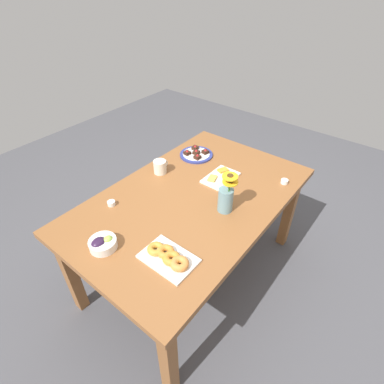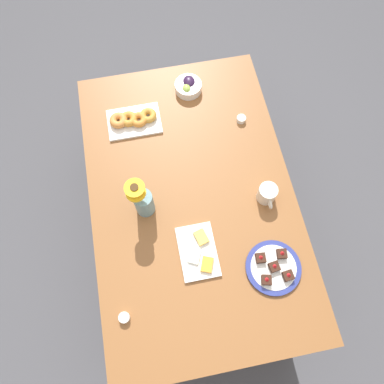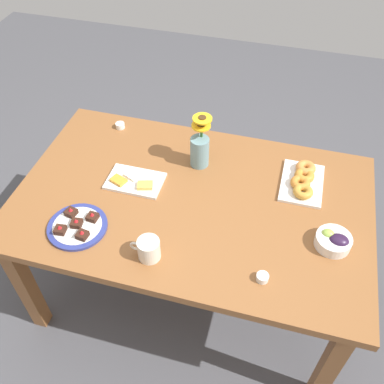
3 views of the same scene
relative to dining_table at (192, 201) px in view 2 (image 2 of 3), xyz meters
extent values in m
plane|color=#4C4C51|center=(0.00, 0.00, -0.65)|extent=(6.00, 6.00, 0.00)
cube|color=brown|center=(0.00, 0.00, 0.07)|extent=(1.60, 1.00, 0.04)
cube|color=brown|center=(-0.72, -0.42, -0.30)|extent=(0.07, 0.07, 0.70)
cube|color=brown|center=(0.72, -0.42, -0.30)|extent=(0.07, 0.07, 0.70)
cube|color=brown|center=(-0.72, 0.42, -0.30)|extent=(0.07, 0.07, 0.70)
cube|color=brown|center=(0.72, 0.42, -0.30)|extent=(0.07, 0.07, 0.70)
cylinder|color=silver|center=(0.08, 0.35, 0.13)|extent=(0.09, 0.09, 0.09)
cylinder|color=brown|center=(0.08, 0.35, 0.17)|extent=(0.08, 0.08, 0.00)
torus|color=silver|center=(0.14, 0.35, 0.13)|extent=(0.05, 0.01, 0.05)
cylinder|color=white|center=(-0.62, 0.10, 0.11)|extent=(0.15, 0.15, 0.05)
ellipsoid|color=#2D1938|center=(-0.64, 0.11, 0.13)|extent=(0.08, 0.07, 0.04)
ellipsoid|color=#9EC14C|center=(-0.60, 0.09, 0.13)|extent=(0.05, 0.04, 0.04)
cube|color=white|center=(0.28, -0.03, 0.09)|extent=(0.26, 0.17, 0.01)
cube|color=#EFB74C|center=(0.22, 0.00, 0.11)|extent=(0.08, 0.07, 0.02)
cube|color=white|center=(0.30, -0.05, 0.11)|extent=(0.08, 0.07, 0.01)
cube|color=orange|center=(0.35, 0.00, 0.11)|extent=(0.08, 0.07, 0.01)
cube|color=white|center=(-0.47, -0.22, 0.09)|extent=(0.19, 0.28, 0.01)
torus|color=#D4833C|center=(-0.48, -0.30, 0.12)|extent=(0.13, 0.13, 0.04)
torus|color=orange|center=(-0.47, -0.25, 0.12)|extent=(0.11, 0.11, 0.04)
torus|color=orange|center=(-0.46, -0.20, 0.12)|extent=(0.12, 0.12, 0.03)
torus|color=gold|center=(-0.48, -0.14, 0.12)|extent=(0.10, 0.10, 0.03)
cylinder|color=white|center=(-0.37, 0.34, 0.10)|extent=(0.05, 0.05, 0.03)
cylinder|color=#C68923|center=(-0.37, 0.34, 0.11)|extent=(0.04, 0.04, 0.01)
cylinder|color=white|center=(0.51, -0.40, 0.10)|extent=(0.05, 0.05, 0.03)
cylinder|color=maroon|center=(0.51, -0.40, 0.11)|extent=(0.04, 0.04, 0.01)
cylinder|color=navy|center=(0.42, 0.29, 0.09)|extent=(0.25, 0.25, 0.01)
cylinder|color=white|center=(0.42, 0.29, 0.09)|extent=(0.21, 0.21, 0.01)
cube|color=#381E14|center=(0.37, 0.34, 0.11)|extent=(0.05, 0.05, 0.02)
cone|color=red|center=(0.37, 0.34, 0.13)|extent=(0.02, 0.02, 0.01)
cube|color=#381E14|center=(0.47, 0.34, 0.11)|extent=(0.05, 0.05, 0.02)
cone|color=red|center=(0.47, 0.34, 0.13)|extent=(0.02, 0.02, 0.01)
cube|color=#381E14|center=(0.37, 0.24, 0.11)|extent=(0.05, 0.05, 0.02)
cone|color=red|center=(0.37, 0.24, 0.13)|extent=(0.02, 0.02, 0.01)
cube|color=#381E14|center=(0.47, 0.24, 0.11)|extent=(0.05, 0.05, 0.02)
cone|color=red|center=(0.47, 0.24, 0.13)|extent=(0.02, 0.02, 0.01)
cube|color=#381E14|center=(0.42, 0.29, 0.11)|extent=(0.05, 0.05, 0.02)
cone|color=red|center=(0.42, 0.29, 0.13)|extent=(0.02, 0.02, 0.01)
cylinder|color=#6B939E|center=(0.03, -0.23, 0.16)|extent=(0.09, 0.09, 0.15)
cylinder|color=#3D702D|center=(0.02, -0.25, 0.29)|extent=(0.01, 0.01, 0.10)
cylinder|color=yellow|center=(0.02, -0.25, 0.34)|extent=(0.09, 0.09, 0.01)
cylinder|color=#472D14|center=(0.02, -0.25, 0.35)|extent=(0.04, 0.04, 0.01)
cylinder|color=#3D702D|center=(0.03, -0.25, 0.27)|extent=(0.01, 0.01, 0.06)
cylinder|color=yellow|center=(0.03, -0.25, 0.30)|extent=(0.09, 0.09, 0.01)
cylinder|color=#472D14|center=(0.03, -0.25, 0.31)|extent=(0.04, 0.04, 0.01)
camera|label=1|loc=(-1.17, -0.93, 1.28)|focal=28.00mm
camera|label=2|loc=(0.67, -0.13, 1.80)|focal=35.00mm
camera|label=3|loc=(-0.35, 1.27, 1.50)|focal=40.00mm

